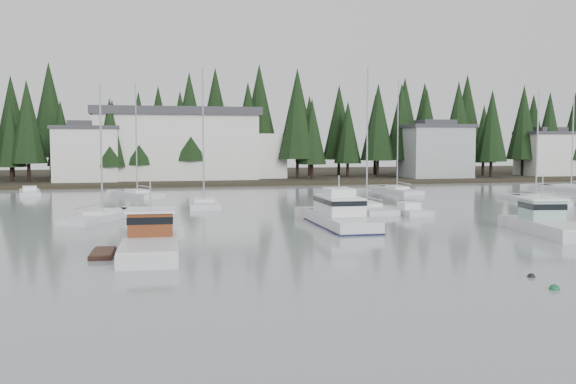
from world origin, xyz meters
name	(u,v)px	position (x,y,z in m)	size (l,w,h in m)	color
ground	(465,335)	(0.00, 0.00, 0.00)	(260.00, 260.00, 0.00)	gray
far_shore_land	(201,177)	(0.00, 97.00, 0.00)	(240.00, 54.00, 1.00)	black
conifer_treeline	(207,180)	(0.00, 86.00, 0.00)	(200.00, 22.00, 20.00)	black
house_west	(87,153)	(-18.00, 79.00, 4.65)	(9.54, 7.42, 8.75)	silver
house_east_a	(435,150)	(36.00, 78.00, 4.90)	(10.60, 8.48, 9.25)	#999EA0
house_east_b	(548,153)	(58.00, 80.00, 4.40)	(9.54, 7.42, 8.25)	silver
harbor_inn	(190,145)	(-2.96, 82.34, 5.78)	(29.50, 11.50, 10.90)	silver
lobster_boat_brown	(148,244)	(-9.62, 17.52, 0.50)	(4.79, 9.02, 4.41)	silver
cabin_cruiser_center	(340,217)	(4.00, 26.19, 0.64)	(3.15, 9.92, 4.25)	silver
lobster_boat_teal	(550,226)	(16.46, 19.41, 0.53)	(3.88, 8.27, 4.42)	silver
sailboat_0	(367,210)	(9.52, 36.00, 0.07)	(2.86, 9.64, 13.23)	silver
sailboat_2	(397,192)	(20.45, 55.69, 0.07)	(2.63, 10.67, 14.10)	silver
sailboat_4	(103,219)	(-13.08, 34.13, 0.06)	(6.22, 9.45, 11.24)	silver
sailboat_6	(137,196)	(-10.66, 56.15, 0.08)	(6.11, 9.09, 13.31)	silver
sailboat_7	(536,202)	(28.90, 39.66, 0.06)	(3.55, 9.63, 11.91)	silver
sailboat_8	(204,205)	(-4.32, 43.12, 0.08)	(3.15, 8.65, 13.57)	silver
sailboat_9	(571,190)	(42.76, 52.96, 0.06)	(4.88, 11.13, 13.01)	silver
runabout_1	(409,212)	(12.09, 32.56, 0.13)	(2.32, 5.18, 1.42)	silver
runabout_3	(30,194)	(-22.91, 61.00, 0.13)	(3.42, 7.28, 1.42)	silver
mooring_buoy_green	(554,290)	(6.62, 4.90, 0.00)	(0.45, 0.45, 0.45)	#145933
mooring_buoy_dark	(531,277)	(7.13, 7.30, 0.00)	(0.36, 0.36, 0.36)	black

